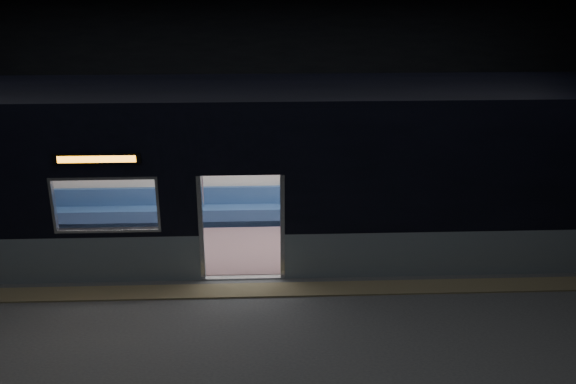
{
  "coord_description": "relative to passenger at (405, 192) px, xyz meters",
  "views": [
    {
      "loc": [
        0.42,
        -9.16,
        5.43
      ],
      "look_at": [
        0.89,
        2.3,
        1.25
      ],
      "focal_mm": 38.0,
      "sensor_mm": 36.0,
      "label": 1
    }
  ],
  "objects": [
    {
      "name": "passenger",
      "position": [
        0.0,
        0.0,
        0.0
      ],
      "size": [
        0.37,
        0.64,
        1.31
      ],
      "rotation": [
        0.0,
        0.0,
        0.01
      ],
      "color": "black",
      "rests_on": "metro_car"
    },
    {
      "name": "transit_map",
      "position": [
        -1.24,
        0.31,
        0.68
      ],
      "size": [
        0.93,
        0.03,
        0.6
      ],
      "primitive_type": "cube",
      "color": "white",
      "rests_on": "metro_car"
    },
    {
      "name": "metro_car",
      "position": [
        -3.58,
        -1.0,
        1.07
      ],
      "size": [
        18.0,
        3.04,
        3.35
      ],
      "color": "gray",
      "rests_on": "station_floor"
    },
    {
      "name": "station_envelope",
      "position": [
        -3.58,
        -3.55,
        2.89
      ],
      "size": [
        24.0,
        14.0,
        5.0
      ],
      "color": "black",
      "rests_on": "station_floor"
    },
    {
      "name": "station_floor",
      "position": [
        -3.58,
        -3.55,
        -0.78
      ],
      "size": [
        24.0,
        14.0,
        0.01
      ],
      "primitive_type": "cube",
      "color": "#47494C",
      "rests_on": "ground"
    },
    {
      "name": "tactile_strip",
      "position": [
        -3.58,
        -3.0,
        -0.76
      ],
      "size": [
        22.8,
        0.5,
        0.03
      ],
      "primitive_type": "cube",
      "color": "#8C7F59",
      "rests_on": "station_floor"
    },
    {
      "name": "handbag",
      "position": [
        0.03,
        -0.21,
        -0.11
      ],
      "size": [
        0.27,
        0.23,
        0.13
      ],
      "primitive_type": "cube",
      "rotation": [
        0.0,
        0.0,
        0.04
      ],
      "color": "black",
      "rests_on": "passenger"
    }
  ]
}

